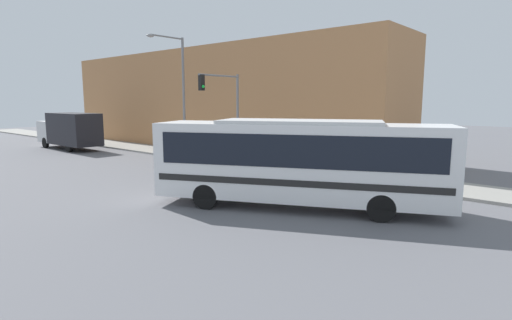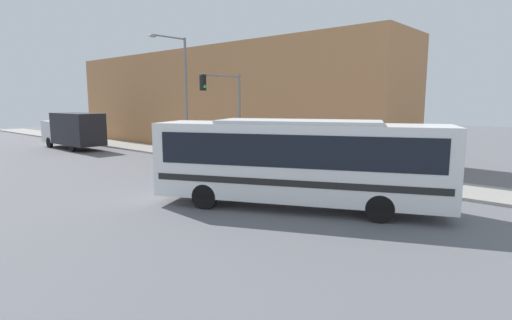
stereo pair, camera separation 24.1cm
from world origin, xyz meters
The scene contains 11 objects.
ground_plane centered at (0.00, 0.00, 0.00)m, with size 120.00×120.00×0.00m, color slate.
sidewalk centered at (6.16, 20.00, 0.07)m, with size 3.32×70.00×0.14m.
building_facade centered at (10.82, 17.93, 4.15)m, with size 6.00×33.85×8.29m.
city_bus centered at (-0.89, 0.62, 1.94)m, with size 6.89×10.90×3.37m.
delivery_truck centered at (2.08, 26.06, 1.67)m, with size 2.27×7.63×3.07m.
fire_hydrant centered at (5.10, 4.50, 0.49)m, with size 0.24×0.33×0.71m.
traffic_light_pole centered at (4.16, 9.54, 3.95)m, with size 3.28×0.35×5.58m.
parking_meter centered at (5.10, 7.03, 0.99)m, with size 0.14×0.14×1.25m.
street_lamp centered at (4.97, 14.92, 5.06)m, with size 3.04×0.28×8.34m.
pedestrian_near_corner centered at (6.27, 8.40, 1.02)m, with size 0.34×0.34×1.73m.
pedestrian_mid_block centered at (6.22, 12.41, 0.94)m, with size 0.34×0.34×1.59m.
Camera 1 is at (-13.31, -7.85, 4.09)m, focal length 28.00 mm.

